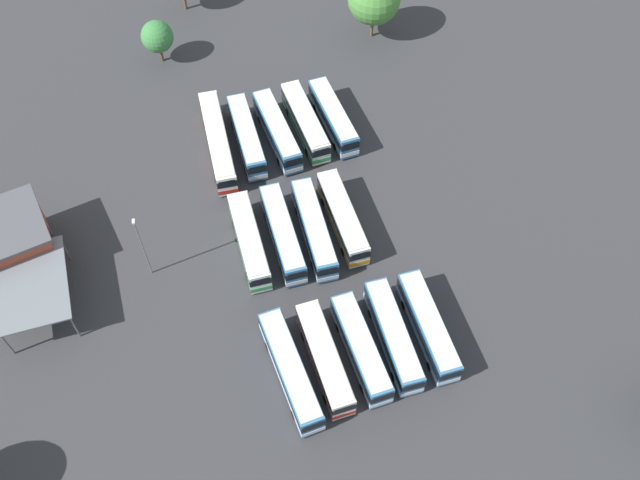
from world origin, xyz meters
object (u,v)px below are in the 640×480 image
at_px(bus_row2_slot2, 361,348).
at_px(depot_building, 10,242).
at_px(bus_row1_slot3, 343,217).
at_px(bus_row2_slot3, 393,336).
at_px(lamp_post_far_corner, 142,246).
at_px(bus_row1_slot0, 249,241).
at_px(bus_row2_slot1, 325,358).
at_px(bus_row0_slot1, 247,136).
at_px(bus_row2_slot0, 290,370).
at_px(maintenance_shelter, 31,285).
at_px(bus_row0_slot2, 277,131).
at_px(bus_row0_slot0, 218,141).
at_px(bus_row0_slot3, 305,122).
at_px(bus_row1_slot1, 283,234).
at_px(bus_row1_slot2, 314,229).
at_px(bus_row0_slot4, 333,117).
at_px(bus_row2_slot4, 428,326).
at_px(tree_west_edge, 157,37).

height_order(bus_row2_slot2, depot_building, depot_building).
height_order(bus_row1_slot3, bus_row2_slot3, same).
bearing_deg(lamp_post_far_corner, bus_row1_slot3, 98.29).
height_order(bus_row1_slot3, bus_row2_slot2, same).
bearing_deg(bus_row1_slot0, bus_row2_slot1, 22.12).
distance_m(bus_row0_slot1, bus_row2_slot0, 32.45).
bearing_deg(bus_row2_slot3, bus_row2_slot2, -75.04).
distance_m(maintenance_shelter, lamp_post_far_corner, 11.93).
xyz_separation_m(bus_row2_slot0, maintenance_shelter, (-12.40, -25.49, 2.15)).
relative_size(bus_row1_slot0, depot_building, 1.09).
bearing_deg(bus_row0_slot1, bus_row2_slot1, 9.41).
bearing_deg(bus_row0_slot2, bus_row0_slot0, -84.47).
relative_size(bus_row0_slot1, bus_row0_slot3, 1.01).
bearing_deg(bus_row1_slot1, bus_row0_slot1, -169.91).
relative_size(bus_row0_slot1, bus_row1_slot2, 0.99).
xyz_separation_m(bus_row2_slot0, bus_row2_slot3, (-2.32, 10.84, -0.00)).
distance_m(bus_row0_slot1, bus_row1_slot0, 16.17).
distance_m(bus_row0_slot4, maintenance_shelter, 41.41).
height_order(bus_row2_slot4, lamp_post_far_corner, lamp_post_far_corner).
height_order(bus_row2_slot3, maintenance_shelter, maintenance_shelter).
distance_m(bus_row0_slot3, maintenance_shelter, 38.15).
height_order(bus_row2_slot2, bus_row2_slot4, same).
bearing_deg(bus_row0_slot0, bus_row1_slot0, 9.39).
height_order(bus_row2_slot0, bus_row2_slot2, same).
height_order(bus_row0_slot3, bus_row1_slot1, same).
bearing_deg(bus_row2_slot4, depot_building, -110.53).
bearing_deg(bus_row2_slot2, maintenance_shelter, -108.57).
distance_m(bus_row0_slot2, tree_west_edge, 23.12).
xyz_separation_m(bus_row0_slot3, depot_building, (14.79, -34.70, 1.13)).
xyz_separation_m(bus_row1_slot0, tree_west_edge, (-34.43, -9.54, 2.28)).
height_order(bus_row0_slot4, bus_row1_slot2, same).
relative_size(bus_row0_slot4, bus_row1_slot1, 0.97).
height_order(bus_row0_slot0, bus_row2_slot4, same).
bearing_deg(bus_row2_slot0, bus_row0_slot4, 164.31).
bearing_deg(lamp_post_far_corner, bus_row0_slot3, 133.88).
distance_m(bus_row2_slot3, tree_west_edge, 53.67).
bearing_deg(bus_row2_slot2, bus_row0_slot3, -177.59).
distance_m(bus_row1_slot3, bus_row2_slot0, 19.83).
relative_size(bus_row0_slot2, bus_row2_slot0, 0.99).
relative_size(bus_row1_slot2, lamp_post_far_corner, 1.35).
bearing_deg(bus_row0_slot2, bus_row1_slot3, 22.07).
xyz_separation_m(bus_row0_slot4, bus_row2_slot1, (33.43, -6.06, -0.00)).
bearing_deg(bus_row0_slot2, bus_row2_slot3, 15.80).
height_order(bus_row0_slot0, bus_row1_slot3, same).
bearing_deg(tree_west_edge, bus_row1_slot0, 15.49).
height_order(bus_row1_slot2, bus_row2_slot3, same).
bearing_deg(lamp_post_far_corner, bus_row2_slot3, 63.13).
xyz_separation_m(bus_row0_slot3, bus_row1_slot2, (16.99, -1.23, 0.00)).
bearing_deg(maintenance_shelter, bus_row2_slot1, 68.27).
bearing_deg(tree_west_edge, bus_row0_slot4, 53.06).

